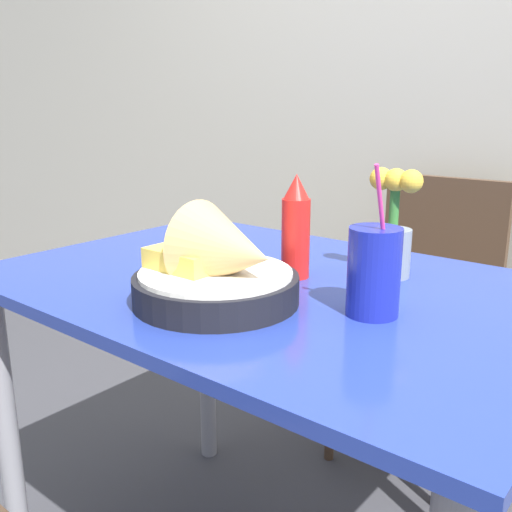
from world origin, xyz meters
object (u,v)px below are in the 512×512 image
ketchup_bottle (296,228)px  drink_cup (374,274)px  chair_far_window (429,296)px  food_basket (221,270)px  flower_vase (393,228)px

ketchup_bottle → drink_cup: bearing=-23.1°
chair_far_window → ketchup_bottle: 0.86m
ketchup_bottle → chair_far_window: bearing=91.9°
food_basket → ketchup_bottle: 0.22m
ketchup_bottle → flower_vase: bearing=40.4°
chair_far_window → food_basket: (0.02, -1.00, 0.32)m
ketchup_bottle → drink_cup: 0.24m
ketchup_bottle → food_basket: bearing=-91.4°
ketchup_bottle → flower_vase: flower_vase is taller
chair_far_window → food_basket: 1.05m
drink_cup → ketchup_bottle: bearing=156.9°
chair_far_window → flower_vase: 0.77m
flower_vase → food_basket: bearing=-114.1°
food_basket → drink_cup: size_ratio=1.15×
food_basket → flower_vase: flower_vase is taller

